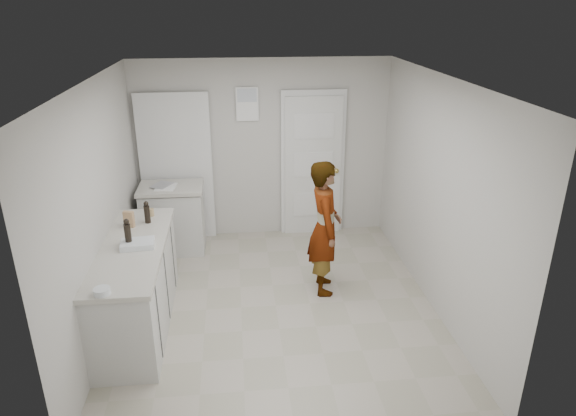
{
  "coord_description": "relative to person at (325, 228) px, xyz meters",
  "views": [
    {
      "loc": [
        -0.39,
        -4.92,
        3.2
      ],
      "look_at": [
        0.18,
        0.4,
        1.02
      ],
      "focal_mm": 32.0,
      "sensor_mm": 36.0,
      "label": 1
    }
  ],
  "objects": [
    {
      "name": "spice_jar",
      "position": [
        -1.95,
        0.24,
        0.18
      ],
      "size": [
        0.06,
        0.06,
        0.09
      ],
      "primitive_type": "cylinder",
      "color": "tan",
      "rests_on": "main_counter"
    },
    {
      "name": "egg_bowl",
      "position": [
        -2.13,
        -1.41,
        0.16
      ],
      "size": [
        0.14,
        0.14,
        0.05
      ],
      "color": "silver",
      "rests_on": "main_counter"
    },
    {
      "name": "baking_dish",
      "position": [
        -1.98,
        -0.54,
        0.16
      ],
      "size": [
        0.34,
        0.26,
        0.06
      ],
      "rotation": [
        0.0,
        0.0,
        0.09
      ],
      "color": "silver",
      "rests_on": "main_counter"
    },
    {
      "name": "room_shell",
      "position": [
        -0.77,
        1.64,
        0.23
      ],
      "size": [
        4.0,
        4.0,
        4.0
      ],
      "color": "beige",
      "rests_on": "ground"
    },
    {
      "name": "cake_mix_box",
      "position": [
        -2.14,
        -0.04,
        0.22
      ],
      "size": [
        0.12,
        0.08,
        0.18
      ],
      "primitive_type": "cube",
      "rotation": [
        0.0,
        0.0,
        -0.27
      ],
      "color": "#A07750",
      "rests_on": "main_counter"
    },
    {
      "name": "main_counter",
      "position": [
        -2.04,
        -0.51,
        -0.36
      ],
      "size": [
        0.64,
        1.96,
        0.93
      ],
      "color": "silver",
      "rests_on": "ground"
    },
    {
      "name": "ground",
      "position": [
        -0.59,
        -0.31,
        -0.79
      ],
      "size": [
        4.0,
        4.0,
        0.0
      ],
      "primitive_type": "plane",
      "color": "#A29D88",
      "rests_on": "ground"
    },
    {
      "name": "oil_cruet_b",
      "position": [
        -2.06,
        -0.53,
        0.28
      ],
      "size": [
        0.07,
        0.07,
        0.3
      ],
      "color": "black",
      "rests_on": "main_counter"
    },
    {
      "name": "side_counter",
      "position": [
        -1.84,
        1.24,
        -0.36
      ],
      "size": [
        0.84,
        0.61,
        0.93
      ],
      "color": "silver",
      "rests_on": "ground"
    },
    {
      "name": "person",
      "position": [
        0.0,
        0.0,
        0.0
      ],
      "size": [
        0.4,
        0.59,
        1.58
      ],
      "primitive_type": "imported",
      "rotation": [
        0.0,
        0.0,
        1.53
      ],
      "color": "silver",
      "rests_on": "ground"
    },
    {
      "name": "oil_cruet_a",
      "position": [
        -1.96,
        0.05,
        0.25
      ],
      "size": [
        0.06,
        0.06,
        0.25
      ],
      "color": "black",
      "rests_on": "main_counter"
    },
    {
      "name": "papers",
      "position": [
        -1.9,
        1.2,
        0.14
      ],
      "size": [
        0.28,
        0.34,
        0.01
      ],
      "primitive_type": "cube",
      "rotation": [
        0.0,
        0.0,
        -0.12
      ],
      "color": "white",
      "rests_on": "side_counter"
    }
  ]
}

